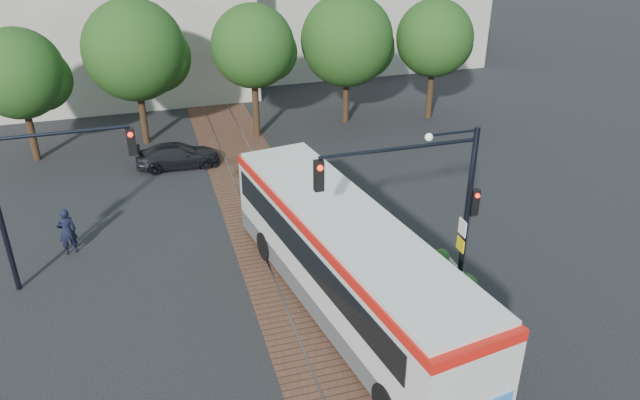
% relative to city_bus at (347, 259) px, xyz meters
% --- Properties ---
extents(ground, '(120.00, 120.00, 0.00)m').
position_rel_city_bus_xyz_m(ground, '(-1.18, 0.35, -1.94)').
color(ground, black).
rests_on(ground, ground).
extents(trackbed, '(3.60, 40.00, 0.02)m').
position_rel_city_bus_xyz_m(trackbed, '(-1.18, 4.35, -1.94)').
color(trackbed, '#543226').
rests_on(trackbed, ground).
extents(tree_row, '(26.40, 5.60, 7.67)m').
position_rel_city_bus_xyz_m(tree_row, '(0.03, 16.77, 2.90)').
color(tree_row, '#382314').
rests_on(tree_row, ground).
extents(warehouses, '(40.00, 13.00, 8.00)m').
position_rel_city_bus_xyz_m(warehouses, '(-1.71, 29.09, 1.87)').
color(warehouses, '#ADA899').
rests_on(warehouses, ground).
extents(city_bus, '(4.80, 13.30, 3.49)m').
position_rel_city_bus_xyz_m(city_bus, '(0.00, 0.00, 0.00)').
color(city_bus, '#454548').
rests_on(city_bus, ground).
extents(traffic_island, '(2.20, 5.20, 1.13)m').
position_rel_city_bus_xyz_m(traffic_island, '(3.64, -0.55, -1.62)').
color(traffic_island, gray).
rests_on(traffic_island, ground).
extents(signal_pole_main, '(5.49, 0.46, 6.00)m').
position_rel_city_bus_xyz_m(signal_pole_main, '(2.68, -0.46, 2.21)').
color(signal_pole_main, black).
rests_on(signal_pole_main, ground).
extents(signal_pole_left, '(4.99, 0.34, 6.00)m').
position_rel_city_bus_xyz_m(signal_pole_left, '(-9.55, 4.34, 1.92)').
color(signal_pole_left, black).
rests_on(signal_pole_left, ground).
extents(officer, '(0.80, 0.64, 1.91)m').
position_rel_city_bus_xyz_m(officer, '(-9.04, 6.35, -0.99)').
color(officer, black).
rests_on(officer, ground).
extents(parked_car, '(4.14, 1.75, 1.19)m').
position_rel_city_bus_xyz_m(parked_car, '(-4.29, 13.39, -1.35)').
color(parked_car, black).
rests_on(parked_car, ground).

